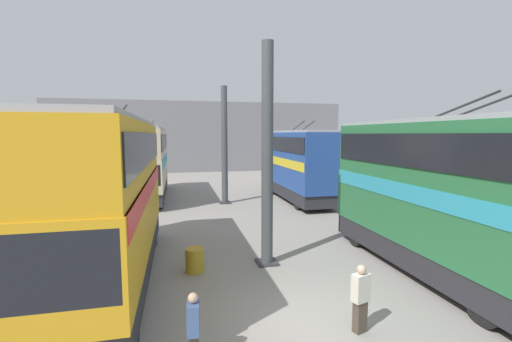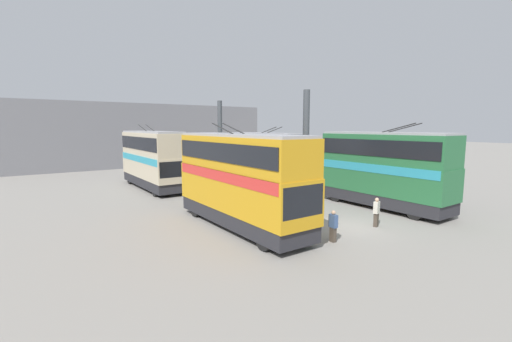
{
  "view_description": "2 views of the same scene",
  "coord_description": "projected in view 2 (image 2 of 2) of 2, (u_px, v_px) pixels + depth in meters",
  "views": [
    {
      "loc": [
        -7.72,
        3.08,
        4.67
      ],
      "look_at": [
        9.5,
        -0.88,
        2.77
      ],
      "focal_mm": 24.0,
      "sensor_mm": 36.0,
      "label": 1
    },
    {
      "loc": [
        -12.15,
        15.08,
        5.55
      ],
      "look_at": [
        7.69,
        1.2,
        2.4
      ],
      "focal_mm": 24.0,
      "sensor_mm": 36.0,
      "label": 2
    }
  ],
  "objects": [
    {
      "name": "ground_plane",
      "position": [
        352.0,
        226.0,
        19.16
      ],
      "size": [
        240.0,
        240.0,
        0.0
      ],
      "primitive_type": "plane",
      "color": "gray"
    },
    {
      "name": "depot_back_wall",
      "position": [
        149.0,
        135.0,
        47.06
      ],
      "size": [
        0.5,
        36.0,
        8.67
      ],
      "color": "slate",
      "rests_on": "ground_plane"
    },
    {
      "name": "support_column_near",
      "position": [
        306.0,
        154.0,
        21.82
      ],
      "size": [
        0.74,
        0.74,
        7.84
      ],
      "color": "#42474C",
      "rests_on": "ground_plane"
    },
    {
      "name": "support_column_far",
      "position": [
        220.0,
        146.0,
        30.91
      ],
      "size": [
        0.74,
        0.74,
        7.84
      ],
      "color": "#42474C",
      "rests_on": "ground_plane"
    },
    {
      "name": "bus_left_near",
      "position": [
        384.0,
        165.0,
        23.19
      ],
      "size": [
        9.21,
        2.54,
        5.79
      ],
      "color": "black",
      "rests_on": "ground_plane"
    },
    {
      "name": "bus_left_far",
      "position": [
        264.0,
        154.0,
        34.37
      ],
      "size": [
        10.08,
        2.54,
        5.55
      ],
      "color": "black",
      "rests_on": "ground_plane"
    },
    {
      "name": "bus_right_near",
      "position": [
        240.0,
        175.0,
        18.61
      ],
      "size": [
        10.17,
        2.54,
        5.78
      ],
      "color": "black",
      "rests_on": "ground_plane"
    },
    {
      "name": "bus_right_far",
      "position": [
        152.0,
        156.0,
        30.63
      ],
      "size": [
        10.4,
        2.54,
        5.76
      ],
      "color": "black",
      "rests_on": "ground_plane"
    },
    {
      "name": "person_aisle_foreground",
      "position": [
        376.0,
        212.0,
        19.0
      ],
      "size": [
        0.35,
        0.47,
        1.64
      ],
      "rotation": [
        0.0,
        0.0,
        3.44
      ],
      "color": "#473D33",
      "rests_on": "ground_plane"
    },
    {
      "name": "person_by_right_row",
      "position": [
        333.0,
        225.0,
        16.49
      ],
      "size": [
        0.44,
        0.28,
        1.56
      ],
      "rotation": [
        0.0,
        0.0,
        4.62
      ],
      "color": "#473D33",
      "rests_on": "ground_plane"
    },
    {
      "name": "oil_drum",
      "position": [
        275.0,
        212.0,
        20.66
      ],
      "size": [
        0.66,
        0.66,
        0.81
      ],
      "color": "#B28E23",
      "rests_on": "ground_plane"
    }
  ]
}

